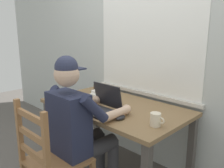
{
  "coord_description": "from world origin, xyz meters",
  "views": [
    {
      "loc": [
        1.52,
        -1.57,
        1.45
      ],
      "look_at": [
        0.02,
        -0.05,
        0.95
      ],
      "focal_mm": 38.14,
      "sensor_mm": 36.0,
      "label": 1
    }
  ],
  "objects_px": {
    "desk": "(114,114)",
    "seated_person": "(80,124)",
    "laptop": "(101,105)",
    "wooden_chair": "(51,162)",
    "computer_mouse": "(120,118)",
    "coffee_mug_dark": "(97,88)",
    "book_stack_main": "(99,94)",
    "coffee_mug_white": "(156,120)"
  },
  "relations": [
    {
      "from": "desk",
      "to": "computer_mouse",
      "type": "distance_m",
      "value": 0.39
    },
    {
      "from": "computer_mouse",
      "to": "book_stack_main",
      "type": "distance_m",
      "value": 0.67
    },
    {
      "from": "wooden_chair",
      "to": "computer_mouse",
      "type": "height_order",
      "value": "wooden_chair"
    },
    {
      "from": "coffee_mug_white",
      "to": "book_stack_main",
      "type": "distance_m",
      "value": 0.9
    },
    {
      "from": "wooden_chair",
      "to": "laptop",
      "type": "distance_m",
      "value": 0.64
    },
    {
      "from": "desk",
      "to": "book_stack_main",
      "type": "bearing_deg",
      "value": 165.2
    },
    {
      "from": "computer_mouse",
      "to": "book_stack_main",
      "type": "height_order",
      "value": "book_stack_main"
    },
    {
      "from": "seated_person",
      "to": "computer_mouse",
      "type": "xyz_separation_m",
      "value": [
        0.23,
        0.24,
        0.05
      ]
    },
    {
      "from": "computer_mouse",
      "to": "laptop",
      "type": "bearing_deg",
      "value": 172.22
    },
    {
      "from": "coffee_mug_dark",
      "to": "book_stack_main",
      "type": "xyz_separation_m",
      "value": [
        0.17,
        -0.13,
        -0.01
      ]
    },
    {
      "from": "laptop",
      "to": "book_stack_main",
      "type": "height_order",
      "value": "laptop"
    },
    {
      "from": "desk",
      "to": "book_stack_main",
      "type": "relative_size",
      "value": 7.43
    },
    {
      "from": "seated_person",
      "to": "laptop",
      "type": "relative_size",
      "value": 3.81
    },
    {
      "from": "computer_mouse",
      "to": "coffee_mug_white",
      "type": "distance_m",
      "value": 0.3
    },
    {
      "from": "desk",
      "to": "coffee_mug_white",
      "type": "distance_m",
      "value": 0.61
    },
    {
      "from": "laptop",
      "to": "desk",
      "type": "bearing_deg",
      "value": 98.0
    },
    {
      "from": "coffee_mug_white",
      "to": "coffee_mug_dark",
      "type": "relative_size",
      "value": 0.95
    },
    {
      "from": "desk",
      "to": "seated_person",
      "type": "height_order",
      "value": "seated_person"
    },
    {
      "from": "laptop",
      "to": "computer_mouse",
      "type": "xyz_separation_m",
      "value": [
        0.27,
        -0.04,
        -0.04
      ]
    },
    {
      "from": "seated_person",
      "to": "coffee_mug_dark",
      "type": "bearing_deg",
      "value": 128.48
    },
    {
      "from": "desk",
      "to": "wooden_chair",
      "type": "relative_size",
      "value": 1.47
    },
    {
      "from": "desk",
      "to": "wooden_chair",
      "type": "bearing_deg",
      "value": -84.96
    },
    {
      "from": "wooden_chair",
      "to": "book_stack_main",
      "type": "bearing_deg",
      "value": 113.96
    },
    {
      "from": "wooden_chair",
      "to": "coffee_mug_white",
      "type": "distance_m",
      "value": 0.85
    },
    {
      "from": "wooden_chair",
      "to": "coffee_mug_dark",
      "type": "xyz_separation_m",
      "value": [
        -0.54,
        0.96,
        0.3
      ]
    },
    {
      "from": "desk",
      "to": "wooden_chair",
      "type": "xyz_separation_m",
      "value": [
        0.07,
        -0.75,
        -0.16
      ]
    },
    {
      "from": "seated_person",
      "to": "wooden_chair",
      "type": "relative_size",
      "value": 1.32
    },
    {
      "from": "laptop",
      "to": "coffee_mug_dark",
      "type": "distance_m",
      "value": 0.65
    },
    {
      "from": "coffee_mug_white",
      "to": "laptop",
      "type": "bearing_deg",
      "value": -174.27
    },
    {
      "from": "seated_person",
      "to": "computer_mouse",
      "type": "distance_m",
      "value": 0.33
    },
    {
      "from": "coffee_mug_white",
      "to": "coffee_mug_dark",
      "type": "bearing_deg",
      "value": 161.39
    },
    {
      "from": "laptop",
      "to": "book_stack_main",
      "type": "relative_size",
      "value": 1.75
    },
    {
      "from": "laptop",
      "to": "coffee_mug_white",
      "type": "relative_size",
      "value": 2.76
    },
    {
      "from": "wooden_chair",
      "to": "coffee_mug_white",
      "type": "bearing_deg",
      "value": 50.21
    },
    {
      "from": "laptop",
      "to": "book_stack_main",
      "type": "xyz_separation_m",
      "value": [
        -0.33,
        0.28,
        -0.02
      ]
    },
    {
      "from": "desk",
      "to": "seated_person",
      "type": "distance_m",
      "value": 0.48
    },
    {
      "from": "seated_person",
      "to": "computer_mouse",
      "type": "relative_size",
      "value": 12.58
    },
    {
      "from": "wooden_chair",
      "to": "computer_mouse",
      "type": "distance_m",
      "value": 0.63
    },
    {
      "from": "wooden_chair",
      "to": "computer_mouse",
      "type": "relative_size",
      "value": 9.53
    },
    {
      "from": "laptop",
      "to": "coffee_mug_dark",
      "type": "relative_size",
      "value": 2.62
    },
    {
      "from": "coffee_mug_dark",
      "to": "wooden_chair",
      "type": "bearing_deg",
      "value": -60.67
    },
    {
      "from": "coffee_mug_white",
      "to": "book_stack_main",
      "type": "bearing_deg",
      "value": 165.81
    }
  ]
}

